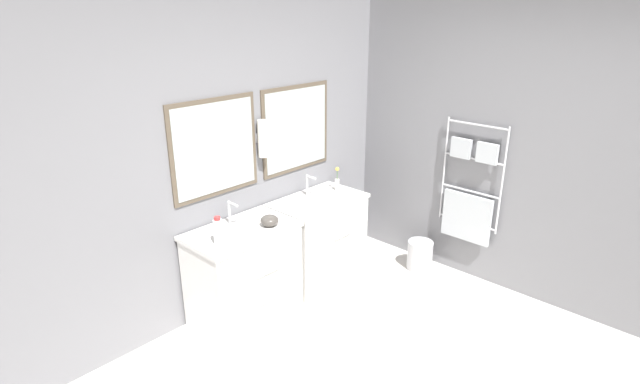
{
  "coord_description": "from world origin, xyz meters",
  "views": [
    {
      "loc": [
        -2.28,
        -1.09,
        2.45
      ],
      "look_at": [
        0.44,
        1.44,
        1.05
      ],
      "focal_mm": 28.0,
      "sensor_mm": 36.0,
      "label": 1
    }
  ],
  "objects_px": {
    "vanity_left": "(246,275)",
    "vanity_right": "(321,240)",
    "amenity_bowl": "(270,221)",
    "toiletry_bottle": "(218,231)",
    "waste_bin": "(420,255)",
    "flower_vase": "(337,181)"
  },
  "relations": [
    {
      "from": "vanity_left",
      "to": "vanity_right",
      "type": "relative_size",
      "value": 1.0
    },
    {
      "from": "vanity_right",
      "to": "amenity_bowl",
      "type": "distance_m",
      "value": 0.82
    },
    {
      "from": "toiletry_bottle",
      "to": "amenity_bowl",
      "type": "xyz_separation_m",
      "value": [
        0.47,
        -0.03,
        -0.06
      ]
    },
    {
      "from": "vanity_right",
      "to": "amenity_bowl",
      "type": "relative_size",
      "value": 5.9
    },
    {
      "from": "amenity_bowl",
      "to": "toiletry_bottle",
      "type": "bearing_deg",
      "value": 176.65
    },
    {
      "from": "amenity_bowl",
      "to": "waste_bin",
      "type": "height_order",
      "value": "amenity_bowl"
    },
    {
      "from": "vanity_left",
      "to": "flower_vase",
      "type": "relative_size",
      "value": 3.74
    },
    {
      "from": "vanity_left",
      "to": "waste_bin",
      "type": "relative_size",
      "value": 2.98
    },
    {
      "from": "toiletry_bottle",
      "to": "amenity_bowl",
      "type": "distance_m",
      "value": 0.48
    },
    {
      "from": "vanity_right",
      "to": "flower_vase",
      "type": "relative_size",
      "value": 3.74
    },
    {
      "from": "toiletry_bottle",
      "to": "waste_bin",
      "type": "bearing_deg",
      "value": -15.22
    },
    {
      "from": "vanity_left",
      "to": "toiletry_bottle",
      "type": "bearing_deg",
      "value": -169.07
    },
    {
      "from": "flower_vase",
      "to": "waste_bin",
      "type": "xyz_separation_m",
      "value": [
        0.51,
        -0.64,
        -0.74
      ]
    },
    {
      "from": "vanity_right",
      "to": "vanity_left",
      "type": "bearing_deg",
      "value": 180.0
    },
    {
      "from": "toiletry_bottle",
      "to": "amenity_bowl",
      "type": "relative_size",
      "value": 1.48
    },
    {
      "from": "toiletry_bottle",
      "to": "flower_vase",
      "type": "xyz_separation_m",
      "value": [
        1.45,
        0.11,
        -0.01
      ]
    },
    {
      "from": "toiletry_bottle",
      "to": "flower_vase",
      "type": "bearing_deg",
      "value": 4.38
    },
    {
      "from": "toiletry_bottle",
      "to": "waste_bin",
      "type": "xyz_separation_m",
      "value": [
        1.96,
        -0.53,
        -0.75
      ]
    },
    {
      "from": "vanity_right",
      "to": "toiletry_bottle",
      "type": "xyz_separation_m",
      "value": [
        -1.16,
        -0.05,
        0.5
      ]
    },
    {
      "from": "vanity_left",
      "to": "amenity_bowl",
      "type": "xyz_separation_m",
      "value": [
        0.2,
        -0.08,
        0.44
      ]
    },
    {
      "from": "vanity_left",
      "to": "amenity_bowl",
      "type": "height_order",
      "value": "amenity_bowl"
    },
    {
      "from": "waste_bin",
      "to": "amenity_bowl",
      "type": "bearing_deg",
      "value": 161.23
    }
  ]
}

